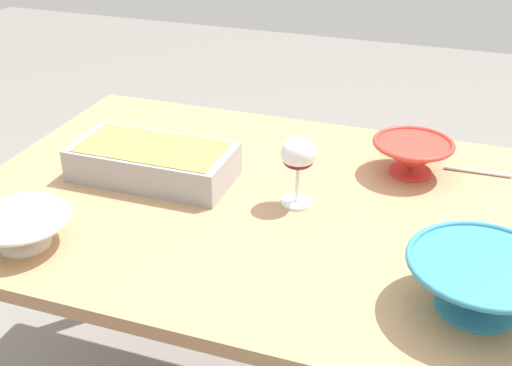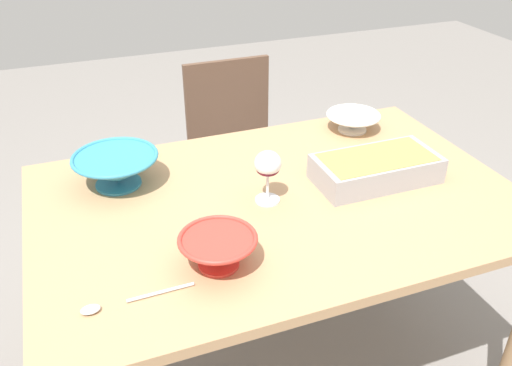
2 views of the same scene
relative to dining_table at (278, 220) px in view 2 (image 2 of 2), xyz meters
name	(u,v)px [view 2 (image 2 of 2)]	position (x,y,z in m)	size (l,w,h in m)	color
dining_table	(278,220)	(0.00, 0.00, 0.00)	(1.42, 0.94, 0.77)	tan
chair	(237,153)	(0.15, 0.83, -0.20)	(0.41, 0.43, 0.88)	#595959
wine_glass	(268,167)	(-0.04, -0.01, 0.20)	(0.08, 0.08, 0.16)	white
casserole_dish	(376,167)	(0.32, -0.01, 0.13)	(0.38, 0.19, 0.08)	#99999E
mixing_bowl	(218,249)	(-0.26, -0.24, 0.13)	(0.19, 0.19, 0.09)	red
small_bowl	(353,121)	(0.43, 0.33, 0.12)	(0.20, 0.20, 0.07)	white
serving_bowl	(116,169)	(-0.43, 0.24, 0.14)	(0.26, 0.26, 0.10)	teal
serving_spoon	(116,303)	(-0.52, -0.29, 0.09)	(0.26, 0.03, 0.01)	silver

